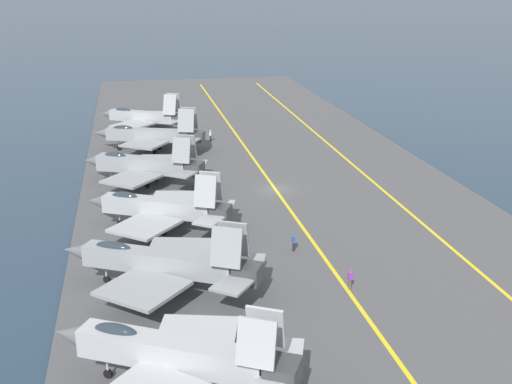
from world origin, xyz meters
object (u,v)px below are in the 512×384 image
object	(u,v)px
parked_jet_third	(160,207)
crew_blue_vest	(294,242)
crew_white_vest	(211,135)
parked_jet_nearest	(175,354)
parked_jet_second	(162,262)
parked_jet_fifth	(151,135)
parked_jet_fourth	(144,165)
parked_jet_sixth	(144,117)
crew_purple_vest	(350,278)

from	to	relation	value
parked_jet_third	crew_blue_vest	distance (m)	14.33
crew_white_vest	parked_jet_nearest	bearing A→B (deg)	170.66
parked_jet_second	parked_jet_fifth	distance (m)	44.51
parked_jet_nearest	parked_jet_second	world-z (taller)	parked_jet_second
parked_jet_third	crew_white_vest	size ratio (longest dim) A/B	8.72
parked_jet_nearest	crew_blue_vest	world-z (taller)	parked_jet_nearest
parked_jet_fourth	crew_white_vest	distance (m)	22.89
parked_jet_sixth	crew_white_vest	bearing A→B (deg)	-130.60
parked_jet_fourth	crew_white_vest	bearing A→B (deg)	-28.28
parked_jet_third	crew_purple_vest	size ratio (longest dim) A/B	8.70
parked_jet_second	parked_jet_sixth	world-z (taller)	parked_jet_sixth
crew_purple_vest	parked_jet_third	bearing A→B (deg)	42.13
parked_jet_nearest	parked_jet_fifth	size ratio (longest dim) A/B	0.96
parked_jet_nearest	parked_jet_fifth	xyz separation A→B (m)	(58.25, -0.97, -0.18)
parked_jet_nearest	crew_blue_vest	xyz separation A→B (m)	(19.44, -12.56, -1.77)
parked_jet_fourth	crew_white_vest	xyz separation A→B (m)	(20.11, -10.82, -1.50)
parked_jet_nearest	crew_purple_vest	size ratio (longest dim) A/B	9.07
crew_blue_vest	parked_jet_third	bearing A→B (deg)	57.03
parked_jet_fifth	parked_jet_fourth	bearing A→B (deg)	174.65
parked_jet_fourth	parked_jet_nearest	bearing A→B (deg)	-179.36
crew_blue_vest	crew_white_vest	bearing A→B (deg)	2.92
parked_jet_nearest	parked_jet_fourth	xyz separation A→B (m)	(42.79, 0.48, -0.25)
parked_jet_third	parked_jet_sixth	world-z (taller)	parked_jet_sixth
parked_jet_nearest	parked_jet_third	size ratio (longest dim) A/B	1.04
parked_jet_sixth	crew_blue_vest	size ratio (longest dim) A/B	8.69
parked_jet_fourth	parked_jet_third	bearing A→B (deg)	-176.03
crew_white_vest	parked_jet_sixth	bearing A→B (deg)	49.40
parked_jet_third	crew_white_vest	bearing A→B (deg)	-15.25
parked_jet_fourth	parked_jet_fifth	size ratio (longest dim) A/B	0.94
parked_jet_third	parked_jet_fourth	xyz separation A→B (m)	(15.60, 1.08, 0.03)
parked_jet_fourth	crew_blue_vest	xyz separation A→B (m)	(-23.35, -13.04, -1.52)
parked_jet_nearest	parked_jet_sixth	xyz separation A→B (m)	(71.38, -0.46, -0.23)
parked_jet_fourth	parked_jet_fifth	bearing A→B (deg)	-5.35
parked_jet_sixth	parked_jet_nearest	bearing A→B (deg)	179.63
parked_jet_third	crew_blue_vest	xyz separation A→B (m)	(-7.76, -11.96, -1.49)
parked_jet_fourth	crew_purple_vest	bearing A→B (deg)	-153.70
crew_purple_vest	crew_white_vest	world-z (taller)	crew_purple_vest
parked_jet_fifth	parked_jet_nearest	bearing A→B (deg)	179.05
parked_jet_fifth	crew_purple_vest	distance (m)	49.34
parked_jet_fourth	crew_purple_vest	world-z (taller)	parked_jet_fourth
parked_jet_fourth	parked_jet_fifth	distance (m)	15.52
parked_jet_third	parked_jet_nearest	bearing A→B (deg)	178.72
parked_jet_fourth	crew_purple_vest	distance (m)	35.45
parked_jet_fourth	crew_blue_vest	bearing A→B (deg)	-150.82
parked_jet_second	crew_purple_vest	world-z (taller)	parked_jet_second
crew_blue_vest	crew_white_vest	xyz separation A→B (m)	(43.47, 2.22, 0.01)
parked_jet_sixth	crew_blue_vest	world-z (taller)	parked_jet_sixth
parked_jet_nearest	parked_jet_third	xyz separation A→B (m)	(27.19, -0.61, -0.28)
parked_jet_second	crew_purple_vest	distance (m)	15.52
parked_jet_fourth	parked_jet_sixth	bearing A→B (deg)	-1.87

